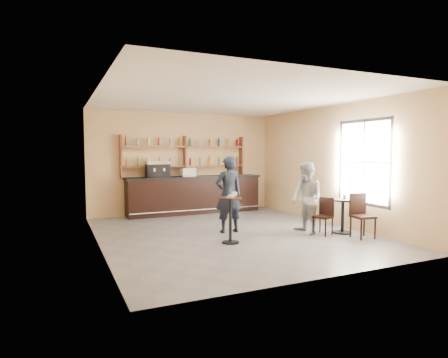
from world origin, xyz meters
name	(u,v)px	position (x,y,z in m)	size (l,w,h in m)	color
floor	(230,233)	(0.00, 0.00, 0.00)	(7.00, 7.00, 0.00)	slate
ceiling	(230,99)	(0.00, 0.00, 3.20)	(7.00, 7.00, 0.00)	white
wall_back	(184,163)	(0.00, 3.50, 1.60)	(7.00, 7.00, 0.00)	tan
wall_front	(328,175)	(0.00, -3.50, 1.60)	(7.00, 7.00, 0.00)	tan
wall_left	(97,169)	(-3.00, 0.00, 1.60)	(7.00, 7.00, 0.00)	tan
wall_right	(331,165)	(3.00, 0.00, 1.60)	(7.00, 7.00, 0.00)	tan
window_pane	(364,162)	(2.99, -1.20, 1.70)	(2.00, 2.00, 0.00)	white
window_frame	(364,162)	(2.99, -1.20, 1.70)	(0.04, 1.70, 2.10)	black
shelf_unit	(185,156)	(0.00, 3.37, 1.81)	(4.00, 0.26, 1.40)	brown
liquor_bottles	(185,151)	(0.00, 3.37, 1.98)	(3.68, 0.10, 1.00)	#8C5919
bar_counter	(194,195)	(0.23, 3.15, 0.59)	(4.37, 0.85, 1.18)	black
espresso_machine	(157,169)	(-0.96, 3.15, 1.43)	(0.69, 0.45, 0.50)	black
pastry_case	(188,172)	(0.01, 3.15, 1.32)	(0.44, 0.36, 0.27)	silver
pedestal_table	(230,220)	(-0.40, -0.86, 0.49)	(0.48, 0.48, 0.99)	black
napkin	(230,197)	(-0.40, -0.86, 0.99)	(0.16, 0.16, 0.00)	white
donut	(231,196)	(-0.39, -0.87, 1.02)	(0.14, 0.14, 0.05)	#BB7044
cup_pedestal	(234,194)	(-0.26, -0.76, 1.04)	(0.13, 0.13, 0.10)	white
man_main	(228,194)	(0.01, 0.12, 0.93)	(0.68, 0.44, 1.85)	black
cafe_table	(343,216)	(2.48, -1.09, 0.42)	(0.66, 0.66, 0.83)	black
cup_cafe	(345,197)	(2.53, -1.09, 0.88)	(0.10, 0.10, 0.09)	white
chair_west	(323,216)	(1.93, -1.04, 0.44)	(0.38, 0.38, 0.87)	black
chair_south	(363,216)	(2.53, -1.69, 0.50)	(0.44, 0.44, 1.01)	black
patron_second	(307,198)	(1.65, -0.77, 0.86)	(0.83, 0.65, 1.71)	gray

